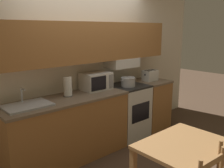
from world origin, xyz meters
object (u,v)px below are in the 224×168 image
(microwave, at_px, (96,81))
(toaster, at_px, (150,75))
(cooking_pot, at_px, (128,82))
(stove_range, at_px, (127,111))
(sink_basin, at_px, (27,105))
(dining_table, at_px, (183,154))
(paper_towel_roll, at_px, (68,86))

(microwave, xyz_separation_m, toaster, (1.18, -0.13, -0.04))
(cooking_pot, xyz_separation_m, microwave, (-0.54, 0.19, 0.06))
(stove_range, relative_size, sink_basin, 1.61)
(sink_basin, bearing_deg, dining_table, -61.48)
(sink_basin, xyz_separation_m, dining_table, (0.91, -1.68, -0.32))
(stove_range, height_order, cooking_pot, cooking_pot)
(microwave, relative_size, toaster, 1.56)
(stove_range, xyz_separation_m, sink_basin, (-1.80, -0.00, 0.48))
(stove_range, bearing_deg, paper_towel_roll, 176.06)
(paper_towel_roll, bearing_deg, stove_range, -3.94)
(cooking_pot, bearing_deg, sink_basin, 177.71)
(cooking_pot, distance_m, toaster, 0.65)
(toaster, bearing_deg, sink_basin, 179.85)
(cooking_pot, bearing_deg, toaster, 5.56)
(microwave, distance_m, sink_basin, 1.21)
(cooking_pot, xyz_separation_m, toaster, (0.65, 0.06, 0.02))
(dining_table, bearing_deg, stove_range, 62.23)
(cooking_pot, distance_m, dining_table, 1.85)
(dining_table, bearing_deg, microwave, 81.05)
(paper_towel_roll, bearing_deg, cooking_pot, -7.85)
(paper_towel_roll, bearing_deg, sink_basin, -172.91)
(paper_towel_roll, xyz_separation_m, dining_table, (0.27, -1.76, -0.45))
(stove_range, distance_m, toaster, 0.81)
(stove_range, relative_size, paper_towel_roll, 3.24)
(stove_range, xyz_separation_m, paper_towel_roll, (-1.15, 0.08, 0.60))
(paper_towel_roll, relative_size, dining_table, 0.31)
(microwave, distance_m, dining_table, 1.88)
(paper_towel_roll, bearing_deg, dining_table, -81.43)
(toaster, height_order, dining_table, toaster)
(sink_basin, height_order, dining_table, sink_basin)
(toaster, distance_m, dining_table, 2.26)
(dining_table, bearing_deg, sink_basin, 118.52)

